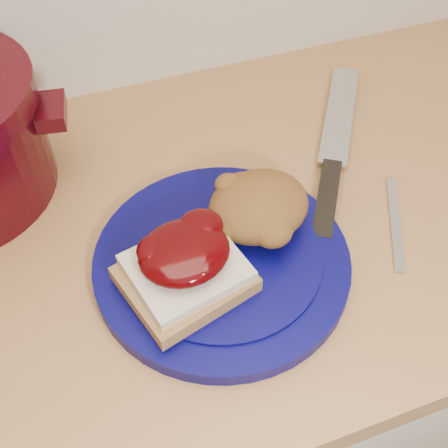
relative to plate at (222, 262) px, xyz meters
name	(u,v)px	position (x,y,z in m)	size (l,w,h in m)	color
base_cabinet	(185,391)	(-0.05, 0.08, -0.48)	(4.00, 0.60, 0.86)	beige
plate	(222,262)	(0.00, 0.00, 0.00)	(0.29, 0.29, 0.02)	#060547
sandwich	(185,267)	(-0.05, -0.02, 0.04)	(0.15, 0.14, 0.06)	olive
stuffing_mound	(259,206)	(0.06, 0.03, 0.04)	(0.12, 0.10, 0.06)	brown
chef_knife	(330,175)	(0.18, 0.08, 0.00)	(0.22, 0.32, 0.02)	black
butter_knife	(395,222)	(0.22, -0.01, -0.01)	(0.15, 0.01, 0.00)	silver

